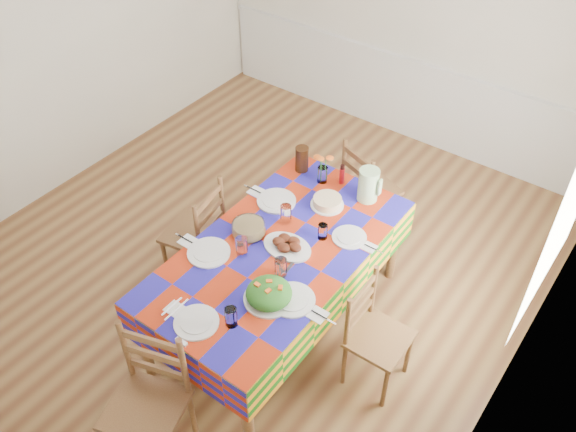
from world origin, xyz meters
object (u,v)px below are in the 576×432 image
object	(u,v)px
dining_table	(278,258)
chair_right	(374,336)
green_pitcher	(368,185)
chair_left	(197,233)
chair_far	(367,190)
chair_near	(149,402)
meat_platter	(287,245)
tea_pitcher	(302,159)

from	to	relation	value
dining_table	chair_right	bearing A→B (deg)	-0.05
green_pitcher	chair_left	bearing A→B (deg)	-141.21
dining_table	chair_far	distance (m)	1.35
chair_near	meat_platter	bearing A→B (deg)	70.12
dining_table	meat_platter	world-z (taller)	meat_platter
chair_far	tea_pitcher	bearing A→B (deg)	70.06
dining_table	chair_right	xyz separation A→B (m)	(0.84, -0.00, -0.27)
dining_table	chair_near	distance (m)	1.34
dining_table	tea_pitcher	distance (m)	0.97
tea_pitcher	chair_far	size ratio (longest dim) A/B	0.23
dining_table	chair_far	bearing A→B (deg)	90.67
meat_platter	green_pitcher	distance (m)	0.84
chair_left	tea_pitcher	bearing A→B (deg)	141.73
meat_platter	dining_table	bearing A→B (deg)	-134.21
chair_far	chair_right	bearing A→B (deg)	142.93
chair_near	chair_right	distance (m)	1.57
dining_table	chair_right	size ratio (longest dim) A/B	2.27
green_pitcher	chair_left	xyz separation A→B (m)	(-1.06, -0.85, -0.46)
chair_near	chair_far	bearing A→B (deg)	72.70
chair_left	chair_far	bearing A→B (deg)	136.65
chair_near	chair_left	distance (m)	1.56
dining_table	chair_near	bearing A→B (deg)	-90.63
chair_near	chair_left	bearing A→B (deg)	104.44
green_pitcher	chair_far	bearing A→B (deg)	117.44
dining_table	green_pitcher	bearing A→B (deg)	75.42
green_pitcher	chair_far	xyz separation A→B (m)	(-0.24, 0.46, -0.47)
green_pitcher	chair_far	distance (m)	0.70
meat_platter	chair_right	world-z (taller)	chair_right
meat_platter	chair_far	world-z (taller)	chair_far
chair_left	chair_right	xyz separation A→B (m)	(1.68, -0.01, -0.03)
chair_near	chair_left	size ratio (longest dim) A/B	1.06
dining_table	meat_platter	bearing A→B (deg)	45.79
dining_table	green_pitcher	world-z (taller)	green_pitcher
green_pitcher	chair_right	distance (m)	1.17
meat_platter	tea_pitcher	distance (m)	0.93
chair_near	chair_right	xyz separation A→B (m)	(0.85, 1.32, -0.06)
green_pitcher	chair_far	world-z (taller)	green_pitcher
dining_table	green_pitcher	distance (m)	0.92
tea_pitcher	chair_near	distance (m)	2.25
tea_pitcher	chair_right	world-z (taller)	tea_pitcher
chair_far	chair_left	distance (m)	1.55
chair_right	meat_platter	bearing A→B (deg)	85.46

